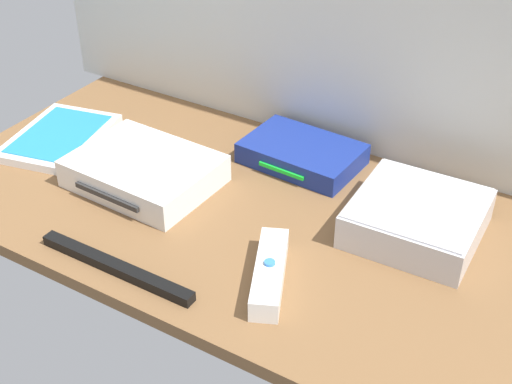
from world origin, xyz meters
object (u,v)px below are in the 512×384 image
game_console (144,171)px  remote_wand (270,273)px  game_case (60,137)px  network_router (302,154)px  mini_computer (417,218)px  sensor_bar (116,267)px

game_console → remote_wand: bearing=-17.0°
game_console → remote_wand: game_console is taller
game_case → network_router: network_router is taller
mini_computer → remote_wand: mini_computer is taller
mini_computer → sensor_bar: (-30.17, -27.73, -1.94)cm
game_case → remote_wand: remote_wand is taller
game_console → game_case: (-20.32, 2.61, -1.44)cm
mini_computer → sensor_bar: mini_computer is taller
mini_computer → game_case: mini_computer is taller
game_case → sensor_bar: size_ratio=0.89×
game_console → remote_wand: 29.43cm
network_router → mini_computer: bearing=-17.0°
remote_wand → mini_computer: bearing=33.5°
game_console → sensor_bar: size_ratio=0.90×
mini_computer → network_router: (-22.13, 8.17, -0.94)cm
network_router → sensor_bar: bearing=-99.4°
mini_computer → network_router: size_ratio=0.94×
mini_computer → network_router: bearing=159.7°
mini_computer → game_case: size_ratio=0.82×
mini_computer → game_case: 60.64cm
remote_wand → sensor_bar: bearing=-179.1°
network_router → remote_wand: bearing=-66.7°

